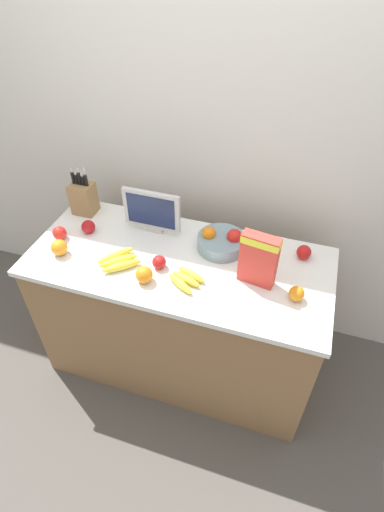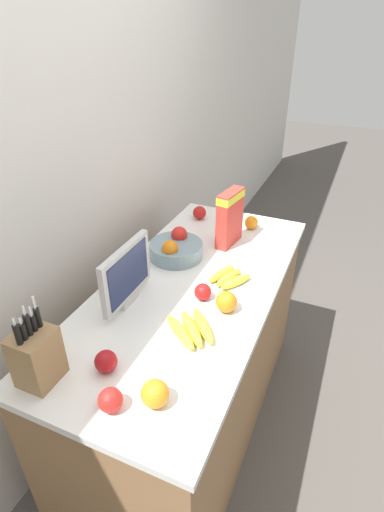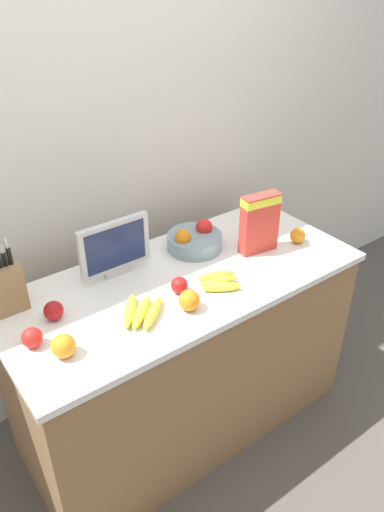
% 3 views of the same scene
% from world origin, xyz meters
% --- Properties ---
extents(ground_plane, '(14.00, 14.00, 0.00)m').
position_xyz_m(ground_plane, '(0.00, 0.00, 0.00)').
color(ground_plane, '#514C47').
extents(wall_back, '(9.00, 0.06, 2.60)m').
position_xyz_m(wall_back, '(0.00, 0.56, 1.30)').
color(wall_back, silver).
rests_on(wall_back, ground_plane).
extents(counter, '(1.53, 0.68, 0.86)m').
position_xyz_m(counter, '(0.00, 0.00, 0.43)').
color(counter, olive).
rests_on(counter, ground_plane).
extents(knife_block, '(0.12, 0.11, 0.29)m').
position_xyz_m(knife_block, '(-0.65, 0.23, 0.96)').
color(knife_block, '#937047').
rests_on(knife_block, counter).
extents(small_monitor, '(0.31, 0.03, 0.25)m').
position_xyz_m(small_monitor, '(-0.21, 0.18, 1.00)').
color(small_monitor, '#B7B7BC').
rests_on(small_monitor, counter).
extents(cereal_box, '(0.18, 0.09, 0.27)m').
position_xyz_m(cereal_box, '(0.40, -0.03, 1.01)').
color(cereal_box, red).
rests_on(cereal_box, counter).
extents(fruit_bowl, '(0.25, 0.25, 0.12)m').
position_xyz_m(fruit_bowl, '(0.18, 0.16, 0.91)').
color(fruit_bowl, gray).
rests_on(fruit_bowl, counter).
extents(banana_bunch_left, '(0.23, 0.23, 0.04)m').
position_xyz_m(banana_bunch_left, '(-0.27, -0.12, 0.89)').
color(banana_bunch_left, yellow).
rests_on(banana_bunch_left, counter).
extents(banana_bunch_right, '(0.19, 0.18, 0.04)m').
position_xyz_m(banana_bunch_right, '(0.08, -0.13, 0.88)').
color(banana_bunch_right, yellow).
rests_on(banana_bunch_right, counter).
extents(apple_rightmost, '(0.07, 0.07, 0.07)m').
position_xyz_m(apple_rightmost, '(-0.54, 0.06, 0.90)').
color(apple_rightmost, '#A31419').
rests_on(apple_rightmost, counter).
extents(apple_near_bananas, '(0.07, 0.07, 0.07)m').
position_xyz_m(apple_near_bananas, '(-0.66, -0.03, 0.90)').
color(apple_near_bananas, red).
rests_on(apple_near_bananas, counter).
extents(apple_rear, '(0.07, 0.07, 0.07)m').
position_xyz_m(apple_rear, '(-0.07, -0.08, 0.90)').
color(apple_rear, red).
rests_on(apple_rear, counter).
extents(apple_front, '(0.07, 0.07, 0.07)m').
position_xyz_m(apple_front, '(0.59, 0.21, 0.90)').
color(apple_front, red).
rests_on(apple_front, counter).
extents(orange_mid_left, '(0.08, 0.08, 0.08)m').
position_xyz_m(orange_mid_left, '(-0.59, -0.14, 0.91)').
color(orange_mid_left, orange).
rests_on(orange_mid_left, counter).
extents(orange_mid_right, '(0.08, 0.08, 0.08)m').
position_xyz_m(orange_mid_right, '(-0.10, -0.19, 0.91)').
color(orange_mid_right, orange).
rests_on(orange_mid_right, counter).
extents(orange_front_right, '(0.07, 0.07, 0.07)m').
position_xyz_m(orange_front_right, '(0.59, -0.08, 0.90)').
color(orange_front_right, orange).
rests_on(orange_front_right, counter).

